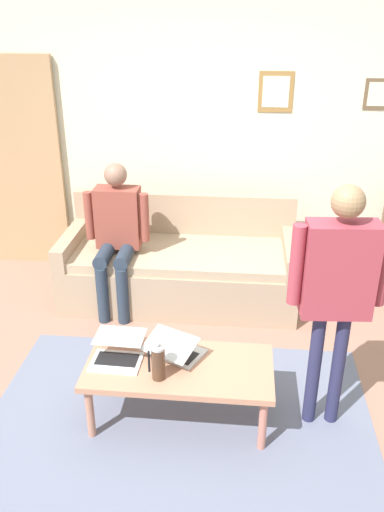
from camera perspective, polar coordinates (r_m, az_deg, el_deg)
name	(u,v)px	position (r m, az deg, el deg)	size (l,w,h in m)	color
ground_plane	(182,409)	(3.69, -1.07, -16.11)	(7.68, 7.68, 0.00)	#986C5C
area_rug	(178,427)	(3.56, -1.52, -17.89)	(2.49, 1.85, 0.01)	slate
back_wall	(208,134)	(5.07, 1.76, 13.00)	(7.04, 0.11, 2.70)	beige
interior_door	(21,165)	(5.49, -17.94, 9.27)	(0.82, 0.09, 2.05)	tan
couch	(180,266)	(4.80, -1.26, -1.03)	(2.05, 0.90, 0.88)	tan
coffee_table	(179,371)	(3.40, -1.38, -12.27)	(1.17, 0.56, 0.41)	tan
laptop_left	(175,349)	(3.42, -1.86, -10.02)	(0.42, 0.42, 0.16)	silver
laptop_center	(118,353)	(3.43, -8.02, -10.27)	(0.32, 0.35, 0.12)	silver
french_press	(158,362)	(3.21, -3.65, -11.32)	(0.10, 0.08, 0.26)	#4C3323
person_standing	(338,281)	(3.13, 15.40, -2.63)	(0.57, 0.21, 1.59)	#28294C
person_seated	(117,230)	(4.51, -8.11, 2.80)	(0.55, 0.51, 1.28)	#283344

